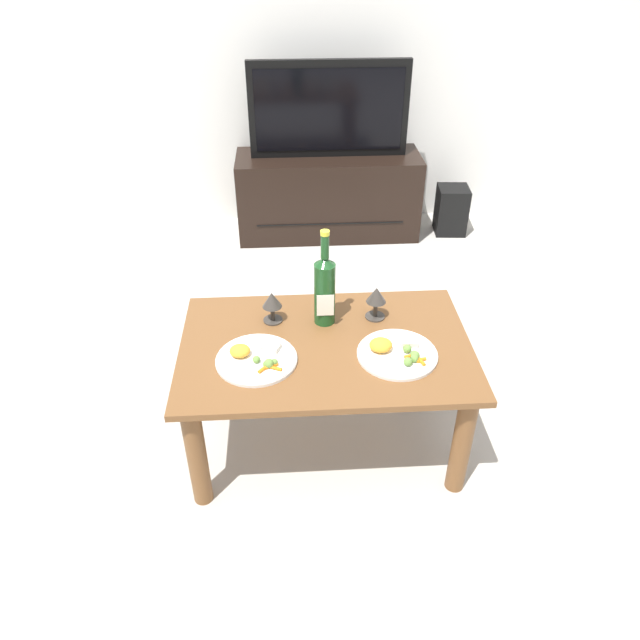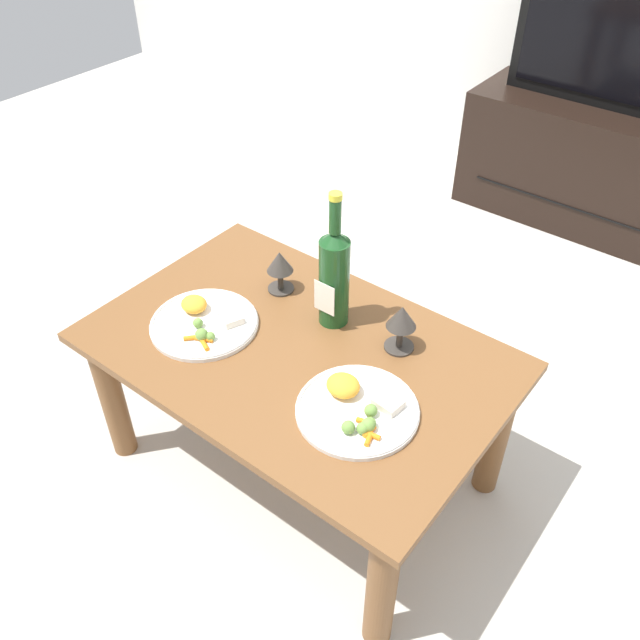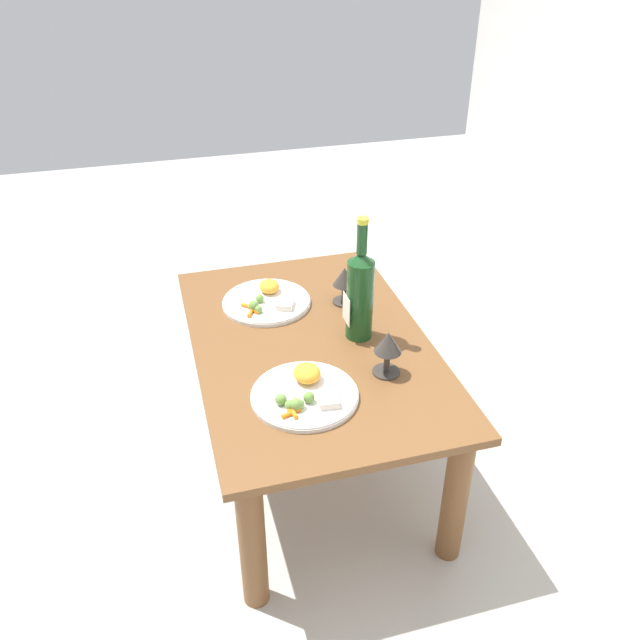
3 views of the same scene
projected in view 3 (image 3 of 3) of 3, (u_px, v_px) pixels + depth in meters
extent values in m
plane|color=#B7B2A8|center=(312.00, 459.00, 2.24)|extent=(6.40, 6.40, 0.00)
cube|color=brown|center=(311.00, 345.00, 1.99)|extent=(1.06, 0.69, 0.03)
cylinder|color=brown|center=(205.00, 341.00, 2.43)|extent=(0.07, 0.07, 0.45)
cylinder|color=brown|center=(252.00, 541.00, 1.67)|extent=(0.07, 0.07, 0.45)
cylinder|color=brown|center=(350.00, 319.00, 2.56)|extent=(0.07, 0.07, 0.45)
cylinder|color=brown|center=(455.00, 496.00, 1.80)|extent=(0.07, 0.07, 0.45)
cylinder|color=#19471E|center=(360.00, 300.00, 1.94)|extent=(0.08, 0.08, 0.25)
cone|color=#19471E|center=(361.00, 258.00, 1.87)|extent=(0.08, 0.08, 0.04)
cylinder|color=#19471E|center=(362.00, 238.00, 1.84)|extent=(0.03, 0.03, 0.09)
cylinder|color=yellow|center=(363.00, 221.00, 1.81)|extent=(0.03, 0.03, 0.02)
cube|color=silver|center=(346.00, 309.00, 1.95)|extent=(0.06, 0.00, 0.09)
cylinder|color=#38332D|center=(344.00, 301.00, 2.17)|extent=(0.07, 0.07, 0.01)
cylinder|color=#38332D|center=(344.00, 293.00, 2.15)|extent=(0.02, 0.02, 0.06)
cone|color=#38332D|center=(344.00, 276.00, 2.12)|extent=(0.07, 0.07, 0.06)
cylinder|color=#38332D|center=(386.00, 372.00, 1.85)|extent=(0.08, 0.08, 0.01)
cylinder|color=#38332D|center=(387.00, 361.00, 1.83)|extent=(0.02, 0.02, 0.07)
cone|color=#38332D|center=(388.00, 342.00, 1.80)|extent=(0.08, 0.08, 0.06)
cylinder|color=white|center=(267.00, 303.00, 2.16)|extent=(0.29, 0.29, 0.01)
torus|color=white|center=(267.00, 300.00, 2.16)|extent=(0.28, 0.28, 0.01)
ellipsoid|color=orange|center=(269.00, 286.00, 2.20)|extent=(0.07, 0.07, 0.04)
cube|color=beige|center=(285.00, 304.00, 2.12)|extent=(0.08, 0.07, 0.02)
cylinder|color=orange|center=(248.00, 306.00, 2.12)|extent=(0.04, 0.04, 0.01)
cylinder|color=orange|center=(251.00, 312.00, 2.09)|extent=(0.05, 0.03, 0.01)
cylinder|color=orange|center=(254.00, 310.00, 2.10)|extent=(0.05, 0.03, 0.01)
sphere|color=olive|center=(258.00, 309.00, 2.09)|extent=(0.02, 0.02, 0.02)
sphere|color=olive|center=(254.00, 306.00, 2.10)|extent=(0.03, 0.03, 0.03)
sphere|color=olive|center=(260.00, 298.00, 2.14)|extent=(0.03, 0.03, 0.03)
sphere|color=olive|center=(253.00, 305.00, 2.11)|extent=(0.02, 0.02, 0.02)
cylinder|color=white|center=(305.00, 396.00, 1.75)|extent=(0.29, 0.29, 0.01)
torus|color=white|center=(305.00, 393.00, 1.75)|extent=(0.28, 0.28, 0.01)
ellipsoid|color=orange|center=(307.00, 373.00, 1.79)|extent=(0.08, 0.07, 0.05)
cube|color=beige|center=(328.00, 399.00, 1.72)|extent=(0.07, 0.06, 0.02)
cylinder|color=orange|center=(288.00, 414.00, 1.67)|extent=(0.02, 0.04, 0.01)
cylinder|color=orange|center=(294.00, 413.00, 1.68)|extent=(0.04, 0.02, 0.01)
cylinder|color=orange|center=(294.00, 410.00, 1.69)|extent=(0.01, 0.04, 0.01)
cylinder|color=orange|center=(298.00, 403.00, 1.71)|extent=(0.04, 0.02, 0.01)
sphere|color=olive|center=(290.00, 405.00, 1.69)|extent=(0.03, 0.03, 0.03)
sphere|color=olive|center=(309.00, 397.00, 1.72)|extent=(0.03, 0.03, 0.03)
sphere|color=olive|center=(299.00, 404.00, 1.69)|extent=(0.03, 0.03, 0.03)
sphere|color=olive|center=(281.00, 399.00, 1.71)|extent=(0.03, 0.03, 0.03)
sphere|color=olive|center=(296.00, 405.00, 1.69)|extent=(0.03, 0.03, 0.03)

